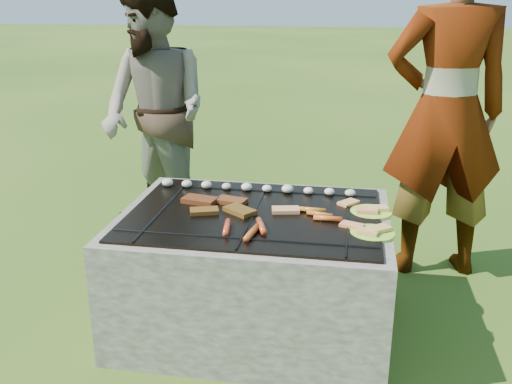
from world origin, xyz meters
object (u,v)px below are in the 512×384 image
at_px(plate_far, 371,211).
at_px(cook, 446,112).
at_px(fire_pit, 254,273).
at_px(bystander, 155,114).
at_px(plate_near, 373,232).

distance_m(plate_far, cook, 0.88).
bearing_deg(cook, plate_far, 49.20).
xyz_separation_m(fire_pit, plate_far, (0.56, 0.11, 0.33)).
relative_size(fire_pit, bystander, 0.76).
bearing_deg(plate_near, cook, 66.85).
bearing_deg(fire_pit, plate_near, -15.14).
distance_m(plate_near, bystander, 1.89).
relative_size(fire_pit, plate_near, 5.62).
distance_m(cook, bystander, 1.85).
relative_size(fire_pit, cook, 0.66).
xyz_separation_m(fire_pit, cook, (0.97, 0.80, 0.70)).
bearing_deg(plate_near, fire_pit, 164.86).
xyz_separation_m(fire_pit, plate_near, (0.56, -0.15, 0.33)).
xyz_separation_m(plate_far, cook, (0.41, 0.69, 0.37)).
bearing_deg(bystander, fire_pit, -18.50).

